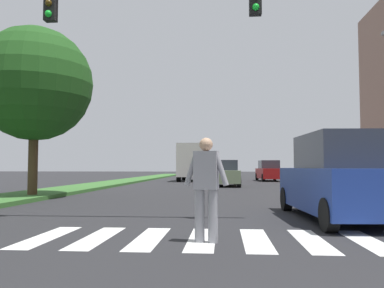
{
  "coord_description": "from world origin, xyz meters",
  "views": [
    {
      "loc": [
        -0.53,
        0.88,
        1.22
      ],
      "look_at": [
        -1.94,
        18.46,
        2.23
      ],
      "focal_mm": 37.02,
      "sensor_mm": 36.0,
      "label": 1
    }
  ],
  "objects_px": {
    "pedestrian_performer": "(206,184)",
    "sedan_distant": "(269,171)",
    "tree_mid": "(35,84)",
    "truck_box_delivery": "(193,162)",
    "traffic_light_gantry": "(49,35)",
    "suv_crossing": "(341,179)",
    "sedan_midblock": "(224,174)"
  },
  "relations": [
    {
      "from": "pedestrian_performer",
      "to": "sedan_distant",
      "type": "xyz_separation_m",
      "value": [
        4.17,
        27.97,
        -0.12
      ]
    },
    {
      "from": "tree_mid",
      "to": "truck_box_delivery",
      "type": "distance_m",
      "value": 19.92
    },
    {
      "from": "tree_mid",
      "to": "traffic_light_gantry",
      "type": "bearing_deg",
      "value": -60.98
    },
    {
      "from": "sedan_distant",
      "to": "truck_box_delivery",
      "type": "height_order",
      "value": "truck_box_delivery"
    },
    {
      "from": "tree_mid",
      "to": "traffic_light_gantry",
      "type": "distance_m",
      "value": 6.56
    },
    {
      "from": "traffic_light_gantry",
      "to": "pedestrian_performer",
      "type": "height_order",
      "value": "traffic_light_gantry"
    },
    {
      "from": "suv_crossing",
      "to": "truck_box_delivery",
      "type": "relative_size",
      "value": 0.76
    },
    {
      "from": "sedan_midblock",
      "to": "sedan_distant",
      "type": "relative_size",
      "value": 0.94
    },
    {
      "from": "sedan_midblock",
      "to": "sedan_distant",
      "type": "bearing_deg",
      "value": 67.55
    },
    {
      "from": "suv_crossing",
      "to": "traffic_light_gantry",
      "type": "bearing_deg",
      "value": -176.42
    },
    {
      "from": "pedestrian_performer",
      "to": "suv_crossing",
      "type": "distance_m",
      "value": 4.22
    },
    {
      "from": "pedestrian_performer",
      "to": "traffic_light_gantry",
      "type": "bearing_deg",
      "value": 146.68
    },
    {
      "from": "pedestrian_performer",
      "to": "sedan_midblock",
      "type": "xyz_separation_m",
      "value": [
        0.28,
        18.55,
        -0.17
      ]
    },
    {
      "from": "pedestrian_performer",
      "to": "truck_box_delivery",
      "type": "bearing_deg",
      "value": 94.82
    },
    {
      "from": "tree_mid",
      "to": "sedan_distant",
      "type": "height_order",
      "value": "tree_mid"
    },
    {
      "from": "tree_mid",
      "to": "truck_box_delivery",
      "type": "height_order",
      "value": "tree_mid"
    },
    {
      "from": "pedestrian_performer",
      "to": "sedan_midblock",
      "type": "height_order",
      "value": "pedestrian_performer"
    },
    {
      "from": "traffic_light_gantry",
      "to": "truck_box_delivery",
      "type": "relative_size",
      "value": 1.44
    },
    {
      "from": "sedan_midblock",
      "to": "sedan_distant",
      "type": "xyz_separation_m",
      "value": [
        3.89,
        9.42,
        0.05
      ]
    },
    {
      "from": "pedestrian_performer",
      "to": "suv_crossing",
      "type": "xyz_separation_m",
      "value": [
        3.0,
        2.98,
        -0.0
      ]
    },
    {
      "from": "sedan_midblock",
      "to": "truck_box_delivery",
      "type": "height_order",
      "value": "truck_box_delivery"
    },
    {
      "from": "tree_mid",
      "to": "truck_box_delivery",
      "type": "bearing_deg",
      "value": 76.08
    },
    {
      "from": "traffic_light_gantry",
      "to": "suv_crossing",
      "type": "height_order",
      "value": "traffic_light_gantry"
    },
    {
      "from": "tree_mid",
      "to": "pedestrian_performer",
      "type": "relative_size",
      "value": 3.86
    },
    {
      "from": "sedan_midblock",
      "to": "traffic_light_gantry",
      "type": "bearing_deg",
      "value": -104.53
    },
    {
      "from": "traffic_light_gantry",
      "to": "suv_crossing",
      "type": "bearing_deg",
      "value": 3.58
    },
    {
      "from": "tree_mid",
      "to": "sedan_distant",
      "type": "relative_size",
      "value": 1.39
    },
    {
      "from": "tree_mid",
      "to": "pedestrian_performer",
      "type": "distance_m",
      "value": 11.43
    },
    {
      "from": "tree_mid",
      "to": "sedan_midblock",
      "type": "relative_size",
      "value": 1.48
    },
    {
      "from": "suv_crossing",
      "to": "truck_box_delivery",
      "type": "distance_m",
      "value": 25.03
    },
    {
      "from": "tree_mid",
      "to": "traffic_light_gantry",
      "type": "relative_size",
      "value": 0.73
    },
    {
      "from": "suv_crossing",
      "to": "tree_mid",
      "type": "bearing_deg",
      "value": 152.17
    }
  ]
}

